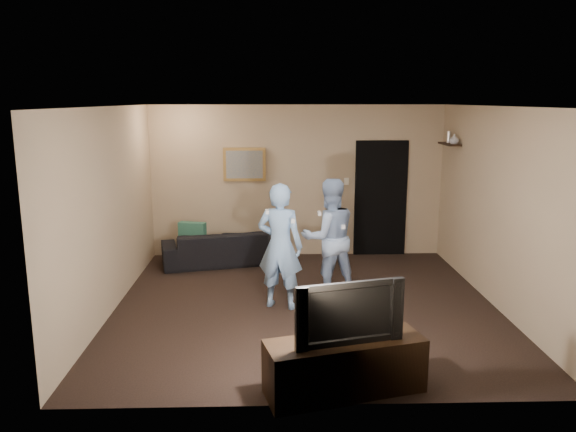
{
  "coord_description": "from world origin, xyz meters",
  "views": [
    {
      "loc": [
        -0.45,
        -7.06,
        2.69
      ],
      "look_at": [
        -0.22,
        0.3,
        1.15
      ],
      "focal_mm": 35.0,
      "sensor_mm": 36.0,
      "label": 1
    }
  ],
  "objects_px": {
    "tv_console": "(345,367)",
    "television": "(346,310)",
    "wii_player_left": "(280,246)",
    "wii_player_right": "(329,237)",
    "sofa": "(221,247)"
  },
  "relations": [
    {
      "from": "tv_console",
      "to": "television",
      "type": "relative_size",
      "value": 1.44
    },
    {
      "from": "sofa",
      "to": "television",
      "type": "height_order",
      "value": "television"
    },
    {
      "from": "tv_console",
      "to": "wii_player_left",
      "type": "bearing_deg",
      "value": 89.62
    },
    {
      "from": "sofa",
      "to": "television",
      "type": "relative_size",
      "value": 1.84
    },
    {
      "from": "television",
      "to": "wii_player_left",
      "type": "distance_m",
      "value": 2.29
    },
    {
      "from": "television",
      "to": "wii_player_left",
      "type": "xyz_separation_m",
      "value": [
        -0.56,
        2.22,
        0.02
      ]
    },
    {
      "from": "tv_console",
      "to": "wii_player_right",
      "type": "distance_m",
      "value": 2.75
    },
    {
      "from": "wii_player_left",
      "to": "tv_console",
      "type": "bearing_deg",
      "value": -75.75
    },
    {
      "from": "television",
      "to": "wii_player_right",
      "type": "bearing_deg",
      "value": 72.74
    },
    {
      "from": "tv_console",
      "to": "wii_player_left",
      "type": "height_order",
      "value": "wii_player_left"
    },
    {
      "from": "wii_player_right",
      "to": "television",
      "type": "bearing_deg",
      "value": -92.63
    },
    {
      "from": "sofa",
      "to": "wii_player_left",
      "type": "height_order",
      "value": "wii_player_left"
    },
    {
      "from": "tv_console",
      "to": "wii_player_right",
      "type": "xyz_separation_m",
      "value": [
        0.12,
        2.69,
        0.57
      ]
    },
    {
      "from": "television",
      "to": "wii_player_right",
      "type": "distance_m",
      "value": 2.69
    },
    {
      "from": "tv_console",
      "to": "television",
      "type": "bearing_deg",
      "value": -14.63
    }
  ]
}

